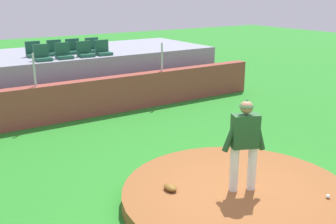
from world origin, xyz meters
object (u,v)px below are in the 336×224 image
stadium_chair_4 (34,52)px  pitcher (245,139)px  stadium_chair_7 (93,47)px  baseball (328,196)px  stadium_chair_2 (85,52)px  fielding_glove (170,187)px  stadium_chair_1 (63,54)px  stadium_chair_0 (42,56)px  stadium_chair_5 (55,50)px  stadium_chair_6 (74,49)px  stadium_chair_3 (103,50)px

stadium_chair_4 → pitcher: bearing=97.2°
pitcher → stadium_chair_7: bearing=107.3°
baseball → stadium_chair_2: bearing=94.5°
fielding_glove → stadium_chair_1: (0.68, 7.23, 1.48)m
baseball → stadium_chair_1: bearing=99.1°
stadium_chair_1 → stadium_chair_7: size_ratio=1.00×
stadium_chair_4 → stadium_chair_0: bearing=89.3°
pitcher → stadium_chair_7: size_ratio=3.40×
stadium_chair_0 → stadium_chair_5: (0.73, 0.94, 0.00)m
stadium_chair_2 → fielding_glove: bearing=78.9°
stadium_chair_2 → stadium_chair_4: bearing=-32.4°
pitcher → stadium_chair_6: bearing=111.9°
pitcher → stadium_chair_6: 8.84m
stadium_chair_3 → stadium_chair_5: (-1.36, 0.89, 0.00)m
stadium_chair_4 → stadium_chair_2: bearing=147.6°
stadium_chair_0 → stadium_chair_1: size_ratio=1.00×
pitcher → stadium_chair_7: (0.97, 8.77, 0.55)m
stadium_chair_5 → stadium_chair_6: 0.66m
fielding_glove → stadium_chair_7: bearing=-14.8°
pitcher → stadium_chair_4: (-1.11, 8.81, 0.55)m
stadium_chair_0 → stadium_chair_4: 0.94m
stadium_chair_4 → stadium_chair_5: same height
stadium_chair_4 → baseball: bearing=102.2°
stadium_chair_1 → stadium_chair_4: 1.13m
stadium_chair_5 → stadium_chair_1: bearing=88.2°
baseball → stadium_chair_7: 9.95m
fielding_glove → stadium_chair_7: 8.47m
pitcher → stadium_chair_3: stadium_chair_3 is taller
stadium_chair_2 → stadium_chair_4: size_ratio=1.00×
baseball → stadium_chair_0: 9.32m
stadium_chair_2 → stadium_chair_0: bearing=1.4°
pitcher → stadium_chair_1: size_ratio=3.40×
baseball → stadium_chair_1: (-1.44, 8.99, 1.50)m
stadium_chair_1 → stadium_chair_5: size_ratio=1.00×
fielding_glove → stadium_chair_0: bearing=-0.2°
stadium_chair_2 → stadium_chair_7: bearing=-127.4°
stadium_chair_0 → stadium_chair_5: bearing=-127.9°
stadium_chair_1 → stadium_chair_7: same height
fielding_glove → stadium_chair_0: size_ratio=0.60×
stadium_chair_3 → stadium_chair_0: bearing=1.2°
fielding_glove → stadium_chair_1: bearing=-5.8°
baseball → stadium_chair_3: size_ratio=0.15×
stadium_chair_5 → stadium_chair_7: (1.36, -0.04, 0.00)m
stadium_chair_0 → stadium_chair_6: same height
stadium_chair_7 → stadium_chair_5: bearing=-1.7°
stadium_chair_1 → stadium_chair_4: (-0.69, 0.89, 0.00)m
stadium_chair_2 → stadium_chair_3: size_ratio=1.00×
stadium_chair_3 → stadium_chair_6: (-0.70, 0.90, 0.00)m
stadium_chair_4 → stadium_chair_5: 0.72m
stadium_chair_1 → stadium_chair_5: bearing=-91.8°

